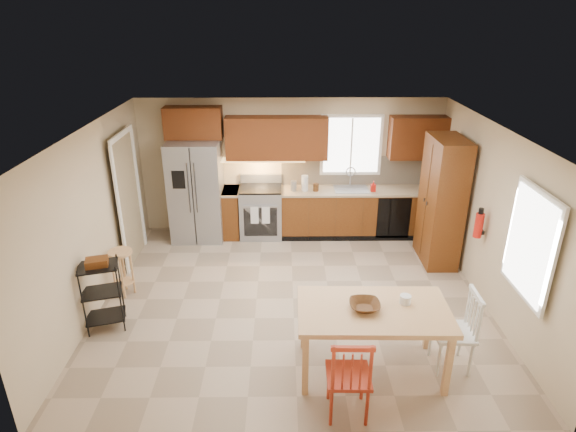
# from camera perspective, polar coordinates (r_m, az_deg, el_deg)

# --- Properties ---
(floor) EXTENTS (5.50, 5.50, 0.00)m
(floor) POSITION_cam_1_polar(r_m,az_deg,el_deg) (7.18, 0.61, -9.74)
(floor) COLOR tan
(floor) RESTS_ON ground
(ceiling) EXTENTS (5.50, 5.00, 0.02)m
(ceiling) POSITION_cam_1_polar(r_m,az_deg,el_deg) (6.18, 0.71, 10.09)
(ceiling) COLOR silver
(ceiling) RESTS_ON ground
(wall_back) EXTENTS (5.50, 0.02, 2.50)m
(wall_back) POSITION_cam_1_polar(r_m,az_deg,el_deg) (8.92, 0.31, 5.92)
(wall_back) COLOR #CCB793
(wall_back) RESTS_ON ground
(wall_front) EXTENTS (5.50, 0.02, 2.50)m
(wall_front) POSITION_cam_1_polar(r_m,az_deg,el_deg) (4.41, 1.38, -13.80)
(wall_front) COLOR #CCB793
(wall_front) RESTS_ON ground
(wall_left) EXTENTS (0.02, 5.00, 2.50)m
(wall_left) POSITION_cam_1_polar(r_m,az_deg,el_deg) (7.08, -22.20, -0.63)
(wall_left) COLOR #CCB793
(wall_left) RESTS_ON ground
(wall_right) EXTENTS (0.02, 5.00, 2.50)m
(wall_right) POSITION_cam_1_polar(r_m,az_deg,el_deg) (7.19, 23.15, -0.43)
(wall_right) COLOR #CCB793
(wall_right) RESTS_ON ground
(refrigerator) EXTENTS (0.92, 0.75, 1.82)m
(refrigerator) POSITION_cam_1_polar(r_m,az_deg,el_deg) (8.82, -10.79, 2.95)
(refrigerator) COLOR gray
(refrigerator) RESTS_ON floor
(range_stove) EXTENTS (0.76, 0.63, 0.92)m
(range_stove) POSITION_cam_1_polar(r_m,az_deg,el_deg) (8.91, -3.21, 0.44)
(range_stove) COLOR gray
(range_stove) RESTS_ON floor
(base_cabinet_narrow) EXTENTS (0.30, 0.60, 0.90)m
(base_cabinet_narrow) POSITION_cam_1_polar(r_m,az_deg,el_deg) (8.97, -6.71, 0.40)
(base_cabinet_narrow) COLOR #5E3411
(base_cabinet_narrow) RESTS_ON floor
(base_cabinet_run) EXTENTS (2.92, 0.60, 0.90)m
(base_cabinet_run) POSITION_cam_1_polar(r_m,az_deg,el_deg) (9.03, 8.54, 0.46)
(base_cabinet_run) COLOR #5E3411
(base_cabinet_run) RESTS_ON floor
(dishwasher) EXTENTS (0.60, 0.02, 0.78)m
(dishwasher) POSITION_cam_1_polar(r_m,az_deg,el_deg) (8.88, 12.39, -0.25)
(dishwasher) COLOR black
(dishwasher) RESTS_ON floor
(backsplash) EXTENTS (2.92, 0.03, 0.55)m
(backsplash) POSITION_cam_1_polar(r_m,az_deg,el_deg) (9.05, 8.55, 5.40)
(backsplash) COLOR #C6B295
(backsplash) RESTS_ON wall_back
(upper_over_fridge) EXTENTS (1.00, 0.35, 0.55)m
(upper_over_fridge) POSITION_cam_1_polar(r_m,az_deg,el_deg) (8.68, -11.16, 10.80)
(upper_over_fridge) COLOR #622C10
(upper_over_fridge) RESTS_ON wall_back
(upper_left_block) EXTENTS (1.80, 0.35, 0.75)m
(upper_left_block) POSITION_cam_1_polar(r_m,az_deg,el_deg) (8.60, -1.35, 9.23)
(upper_left_block) COLOR #622C10
(upper_left_block) RESTS_ON wall_back
(upper_right_block) EXTENTS (1.00, 0.35, 0.75)m
(upper_right_block) POSITION_cam_1_polar(r_m,az_deg,el_deg) (8.93, 15.12, 8.96)
(upper_right_block) COLOR #622C10
(upper_right_block) RESTS_ON wall_back
(window_back) EXTENTS (1.12, 0.04, 1.12)m
(window_back) POSITION_cam_1_polar(r_m,az_deg,el_deg) (8.88, 7.51, 8.32)
(window_back) COLOR white
(window_back) RESTS_ON wall_back
(sink) EXTENTS (0.62, 0.46, 0.16)m
(sink) POSITION_cam_1_polar(r_m,az_deg,el_deg) (8.85, 7.48, 2.91)
(sink) COLOR gray
(sink) RESTS_ON base_cabinet_run
(undercab_glow) EXTENTS (1.60, 0.30, 0.01)m
(undercab_glow) POSITION_cam_1_polar(r_m,az_deg,el_deg) (8.69, -3.32, 6.64)
(undercab_glow) COLOR #FFBF66
(undercab_glow) RESTS_ON wall_back
(soap_bottle) EXTENTS (0.09, 0.09, 0.19)m
(soap_bottle) POSITION_cam_1_polar(r_m,az_deg,el_deg) (8.78, 10.08, 3.50)
(soap_bottle) COLOR #B9150C
(soap_bottle) RESTS_ON base_cabinet_run
(paper_towel) EXTENTS (0.12, 0.12, 0.28)m
(paper_towel) POSITION_cam_1_polar(r_m,az_deg,el_deg) (8.67, 2.00, 3.91)
(paper_towel) COLOR silver
(paper_towel) RESTS_ON base_cabinet_run
(canister_steel) EXTENTS (0.11, 0.11, 0.18)m
(canister_steel) POSITION_cam_1_polar(r_m,az_deg,el_deg) (8.68, 0.67, 3.59)
(canister_steel) COLOR gray
(canister_steel) RESTS_ON base_cabinet_run
(canister_wood) EXTENTS (0.10, 0.10, 0.14)m
(canister_wood) POSITION_cam_1_polar(r_m,az_deg,el_deg) (8.67, 3.33, 3.41)
(canister_wood) COLOR #502E15
(canister_wood) RESTS_ON base_cabinet_run
(pantry) EXTENTS (0.50, 0.95, 2.10)m
(pantry) POSITION_cam_1_polar(r_m,az_deg,el_deg) (8.18, 17.75, 1.64)
(pantry) COLOR #5E3411
(pantry) RESTS_ON floor
(fire_extinguisher) EXTENTS (0.12, 0.12, 0.36)m
(fire_extinguisher) POSITION_cam_1_polar(r_m,az_deg,el_deg) (7.32, 21.67, -1.04)
(fire_extinguisher) COLOR #B9150C
(fire_extinguisher) RESTS_ON wall_right
(window_right) EXTENTS (0.04, 1.02, 1.32)m
(window_right) POSITION_cam_1_polar(r_m,az_deg,el_deg) (6.14, 26.84, -3.03)
(window_right) COLOR white
(window_right) RESTS_ON wall_right
(doorway) EXTENTS (0.04, 0.95, 2.10)m
(doorway) POSITION_cam_1_polar(r_m,az_deg,el_deg) (8.25, -18.43, 1.75)
(doorway) COLOR #8C7A59
(doorway) RESTS_ON wall_left
(dining_table) EXTENTS (1.72, 0.99, 0.83)m
(dining_table) POSITION_cam_1_polar(r_m,az_deg,el_deg) (5.79, 9.85, -14.30)
(dining_table) COLOR tan
(dining_table) RESTS_ON floor
(chair_red) EXTENTS (0.48, 0.48, 1.00)m
(chair_red) POSITION_cam_1_polar(r_m,az_deg,el_deg) (5.19, 7.18, -18.08)
(chair_red) COLOR #AB301A
(chair_red) RESTS_ON floor
(chair_white) EXTENTS (0.48, 0.48, 1.00)m
(chair_white) POSITION_cam_1_polar(r_m,az_deg,el_deg) (6.01, 18.98, -12.75)
(chair_white) COLOR silver
(chair_white) RESTS_ON floor
(table_bowl) EXTENTS (0.35, 0.35, 0.08)m
(table_bowl) POSITION_cam_1_polar(r_m,az_deg,el_deg) (5.52, 9.05, -10.86)
(table_bowl) COLOR #502E15
(table_bowl) RESTS_ON dining_table
(table_jar) EXTENTS (0.14, 0.14, 0.16)m
(table_jar) POSITION_cam_1_polar(r_m,az_deg,el_deg) (5.69, 13.71, -9.79)
(table_jar) COLOR silver
(table_jar) RESTS_ON dining_table
(bar_stool) EXTENTS (0.39, 0.39, 0.71)m
(bar_stool) POSITION_cam_1_polar(r_m,az_deg,el_deg) (7.51, -18.96, -6.37)
(bar_stool) COLOR tan
(bar_stool) RESTS_ON floor
(utility_cart) EXTENTS (0.57, 0.50, 0.97)m
(utility_cart) POSITION_cam_1_polar(r_m,az_deg,el_deg) (6.79, -21.11, -8.77)
(utility_cart) COLOR black
(utility_cart) RESTS_ON floor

